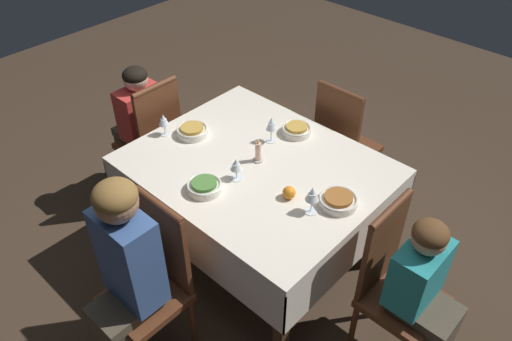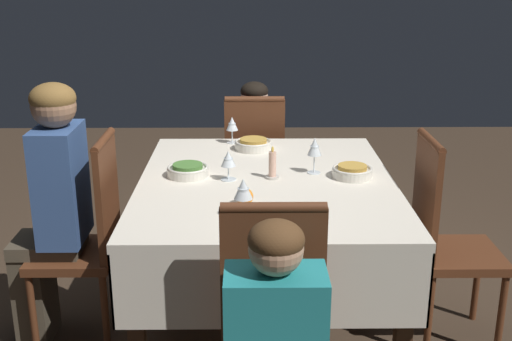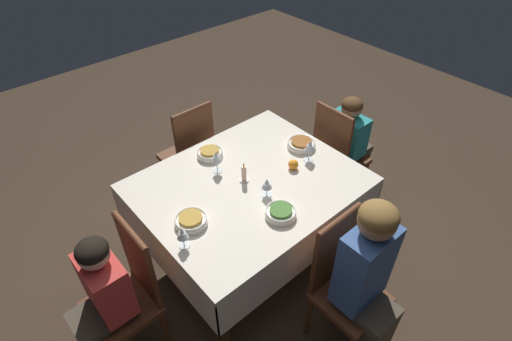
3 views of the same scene
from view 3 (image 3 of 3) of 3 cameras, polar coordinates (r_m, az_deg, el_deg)
name	(u,v)px [view 3 (image 3 of 3)]	position (r m, az deg, el deg)	size (l,w,h in m)	color
ground_plane	(250,256)	(3.16, -0.90, -12.07)	(8.00, 8.00, 0.00)	#3D2D21
dining_table	(249,192)	(2.65, -1.04, -3.15)	(1.38, 1.12, 0.77)	silver
chair_north	(343,280)	(2.45, 12.32, -15.08)	(0.37, 0.37, 0.98)	#562D19
chair_west	(337,154)	(3.28, 11.48, 2.30)	(0.37, 0.37, 0.98)	#562D19
chair_east	(130,291)	(2.46, -17.61, -16.06)	(0.37, 0.37, 0.98)	#562D19
chair_south	(190,152)	(3.28, -9.36, 2.62)	(0.37, 0.37, 0.98)	#562D19
person_adult_denim	(369,281)	(2.28, 15.85, -14.88)	(0.30, 0.34, 1.21)	#4C4233
person_child_teal	(350,144)	(3.38, 13.31, 3.74)	(0.33, 0.30, 0.99)	#4C4233
person_child_red	(101,304)	(2.42, -21.29, -17.35)	(0.33, 0.30, 1.02)	#4C4233
bowl_north	(281,212)	(2.36, 3.55, -6.00)	(0.19, 0.19, 0.06)	silver
wine_glass_north	(267,184)	(2.44, 1.56, -1.96)	(0.07, 0.07, 0.13)	white
bowl_west	(301,144)	(2.88, 6.49, 3.81)	(0.20, 0.20, 0.06)	silver
wine_glass_west	(310,147)	(2.72, 7.69, 3.40)	(0.07, 0.07, 0.16)	white
bowl_east	(191,220)	(2.34, -9.28, -7.02)	(0.19, 0.19, 0.06)	silver
wine_glass_east	(182,234)	(2.19, -10.49, -8.88)	(0.06, 0.06, 0.14)	white
bowl_south	(210,153)	(2.80, -6.61, 2.50)	(0.18, 0.18, 0.06)	silver
wine_glass_south	(216,157)	(2.61, -5.68, 1.90)	(0.06, 0.06, 0.17)	white
candle_centerpiece	(244,175)	(2.56, -1.73, -0.59)	(0.06, 0.06, 0.15)	beige
orange_fruit	(293,164)	(2.68, 5.35, 0.87)	(0.07, 0.07, 0.07)	orange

